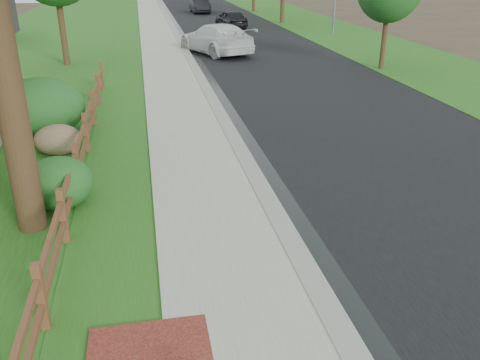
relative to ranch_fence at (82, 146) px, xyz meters
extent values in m
plane|color=#3E3221|center=(3.60, -6.40, -0.62)|extent=(120.00, 120.00, 0.00)
cube|color=black|center=(8.20, 28.60, -0.61)|extent=(8.00, 90.00, 0.02)
cube|color=gray|center=(4.00, 28.60, -0.56)|extent=(0.40, 90.00, 0.12)
cube|color=black|center=(4.35, 28.60, -0.60)|extent=(0.50, 90.00, 0.00)
cube|color=gray|center=(2.70, 28.60, -0.57)|extent=(2.20, 90.00, 0.10)
cube|color=#224F16|center=(0.80, 28.60, -0.59)|extent=(1.60, 90.00, 0.06)
cube|color=#224F16|center=(-4.40, 28.60, -0.60)|extent=(9.00, 90.00, 0.04)
cube|color=#224F16|center=(15.10, 28.60, -0.60)|extent=(6.00, 90.00, 0.04)
cube|color=#53371B|center=(0.00, -6.00, -0.07)|extent=(0.12, 0.12, 1.10)
cube|color=#53371B|center=(0.00, -3.60, -0.07)|extent=(0.12, 0.12, 1.10)
cube|color=#53371B|center=(0.00, -1.20, -0.07)|extent=(0.12, 0.12, 1.10)
cube|color=#53371B|center=(0.00, 1.20, -0.07)|extent=(0.12, 0.12, 1.10)
cube|color=#53371B|center=(0.00, 3.60, -0.07)|extent=(0.12, 0.12, 1.10)
cube|color=#53371B|center=(0.00, 6.00, -0.07)|extent=(0.12, 0.12, 1.10)
cube|color=#53371B|center=(0.00, 8.40, -0.07)|extent=(0.12, 0.12, 1.10)
cube|color=#53371B|center=(0.00, -7.20, 0.23)|extent=(0.08, 2.35, 0.10)
cube|color=#53371B|center=(0.00, -4.80, -0.17)|extent=(0.08, 2.35, 0.10)
cube|color=#53371B|center=(0.00, -4.80, 0.23)|extent=(0.08, 2.35, 0.10)
cube|color=#53371B|center=(0.00, -2.40, -0.17)|extent=(0.08, 2.35, 0.10)
cube|color=#53371B|center=(0.00, -2.40, 0.23)|extent=(0.08, 2.35, 0.10)
cube|color=#53371B|center=(0.00, 0.00, -0.17)|extent=(0.08, 2.35, 0.10)
cube|color=#53371B|center=(0.00, 0.00, 0.23)|extent=(0.08, 2.35, 0.10)
cube|color=#53371B|center=(0.00, 2.40, -0.17)|extent=(0.08, 2.35, 0.10)
cube|color=#53371B|center=(0.00, 2.40, 0.23)|extent=(0.08, 2.35, 0.10)
cube|color=#53371B|center=(0.00, 4.80, -0.17)|extent=(0.08, 2.35, 0.10)
cube|color=#53371B|center=(0.00, 4.80, 0.23)|extent=(0.08, 2.35, 0.10)
cube|color=#53371B|center=(0.00, 7.20, -0.17)|extent=(0.08, 2.35, 0.10)
cube|color=#53371B|center=(0.00, 7.20, 0.23)|extent=(0.08, 2.35, 0.10)
cylinder|color=#3D2C19|center=(-0.70, -2.90, 2.13)|extent=(0.52, 0.52, 5.50)
imported|color=silver|center=(5.60, 15.75, 0.19)|extent=(3.97, 5.85, 1.57)
imported|color=black|center=(8.25, 26.20, 0.07)|extent=(2.08, 4.07, 1.33)
imported|color=black|center=(7.34, 38.17, 0.12)|extent=(1.65, 4.42, 1.44)
ellipsoid|color=brown|center=(-0.73, 1.22, -0.21)|extent=(1.30, 1.02, 0.82)
ellipsoid|color=#1F4D1B|center=(-0.30, -1.99, -0.08)|extent=(1.73, 1.73, 1.07)
ellipsoid|color=#1F4D1B|center=(-2.90, 5.00, 0.06)|extent=(2.49, 2.49, 1.36)
ellipsoid|color=#1F4D1B|center=(-1.37, 2.97, 0.23)|extent=(3.13, 3.13, 1.69)
cylinder|color=#3D2C19|center=(-1.99, 13.92, 1.53)|extent=(0.30, 0.30, 4.30)
cylinder|color=#3D2C19|center=(12.60, 10.20, 1.00)|extent=(0.22, 0.22, 3.24)
camera|label=1|loc=(1.59, -12.08, 4.18)|focal=38.00mm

